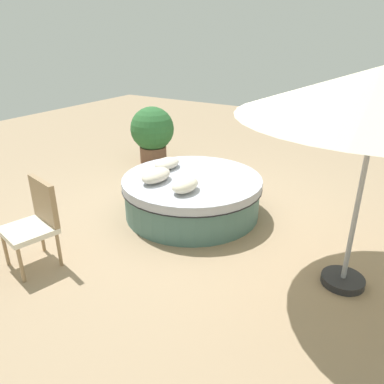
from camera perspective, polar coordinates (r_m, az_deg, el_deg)
ground_plane at (r=5.42m, az=-0.00°, el=-3.23°), size 16.00×16.00×0.00m
round_bed at (r=5.30m, az=-0.00°, el=-0.48°), size 1.97×1.97×0.55m
throw_pillow_0 at (r=5.55m, az=-3.88°, el=4.43°), size 0.45×0.31×0.15m
throw_pillow_1 at (r=5.05m, az=-5.56°, el=2.56°), size 0.50×0.31×0.18m
throw_pillow_2 at (r=4.71m, az=-1.08°, el=1.12°), size 0.44×0.28×0.18m
patio_chair at (r=4.41m, az=-22.91°, el=-3.75°), size 0.61×0.62×0.98m
patio_umbrella at (r=3.60m, az=26.91°, el=13.42°), size 2.44×2.44×2.19m
planter at (r=7.44m, az=-6.12°, el=9.18°), size 0.86×0.86×1.11m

